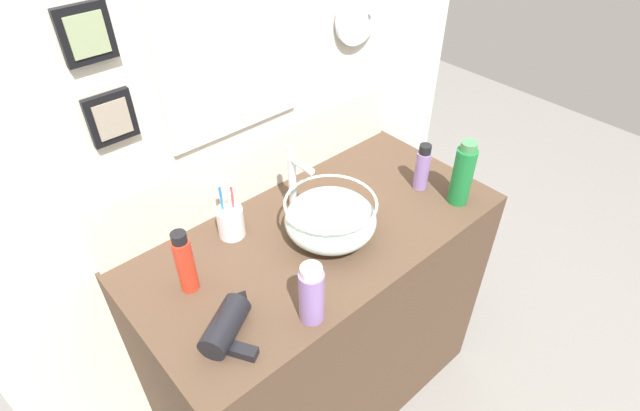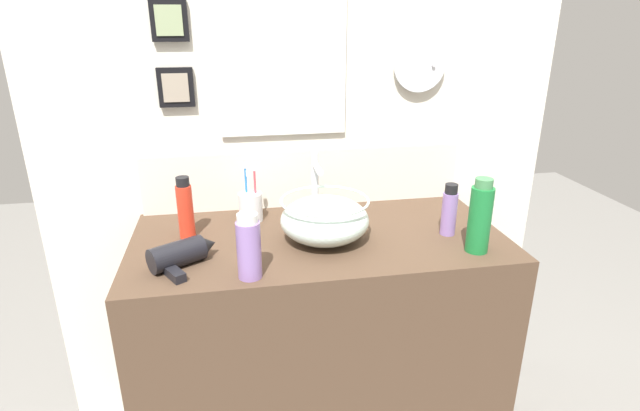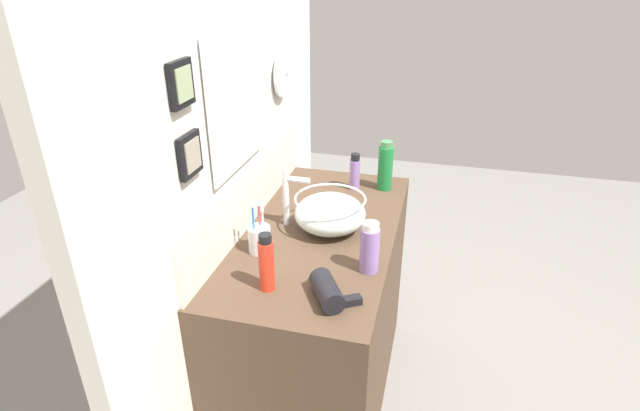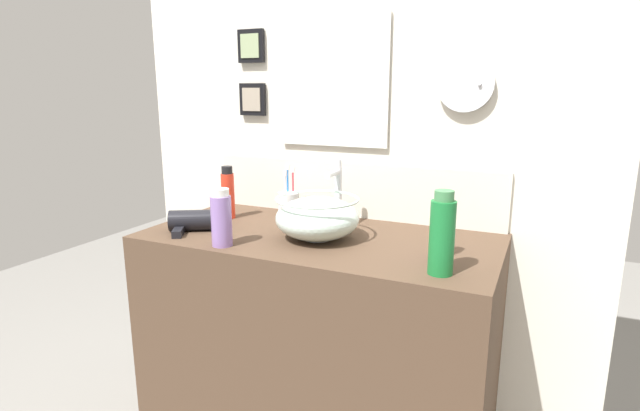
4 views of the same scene
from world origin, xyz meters
The scene contains 11 objects.
ground_plane centered at (0.00, 0.00, 0.00)m, with size 6.00×6.00×0.00m, color gray.
vanity_counter centered at (0.00, 0.00, 0.43)m, with size 1.14×0.56×0.87m, color #4C3828.
back_panel centered at (0.00, 0.31, 1.17)m, with size 1.79×0.10×2.34m.
glass_bowl_sink centered at (0.01, -0.04, 0.94)m, with size 0.27×0.27×0.13m.
faucet centered at (0.01, 0.12, 1.00)m, with size 0.02×0.10×0.23m.
hair_drier centered at (-0.40, -0.12, 0.90)m, with size 0.20×0.19×0.07m.
toothbrush_cup centered at (-0.20, 0.16, 0.92)m, with size 0.08×0.08×0.19m.
spray_bottle centered at (-0.40, 0.06, 0.96)m, with size 0.05×0.05×0.19m.
lotion_bottle centered at (0.43, -0.18, 0.97)m, with size 0.06×0.06×0.22m.
shampoo_bottle centered at (0.40, -0.06, 0.94)m, with size 0.05×0.05×0.16m.
soap_dispenser centered at (-0.22, -0.22, 0.95)m, with size 0.06×0.06×0.18m.
Camera 1 is at (-0.73, -0.82, 1.87)m, focal length 28.00 mm.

